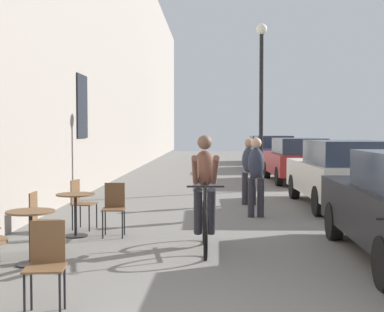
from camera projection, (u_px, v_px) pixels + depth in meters
name	position (u px, v px, depth m)	size (l,w,h in m)	color
building_facade_left	(91.00, 22.00, 16.62)	(0.54, 68.00, 10.33)	gray
cafe_chair_near_toward_street	(46.00, 260.00, 5.20)	(0.43, 0.43, 0.89)	black
cafe_table_mid	(31.00, 226.00, 7.06)	(0.64, 0.64, 0.72)	black
cafe_chair_mid_toward_wall	(41.00, 218.00, 7.71)	(0.39, 0.39, 0.89)	black
cafe_table_far	(75.00, 206.00, 8.97)	(0.64, 0.64, 0.72)	black
cafe_chair_far_toward_street	(114.00, 205.00, 9.02)	(0.40, 0.40, 0.89)	black
cafe_chair_far_toward_wall	(81.00, 201.00, 9.63)	(0.45, 0.45, 0.89)	black
cyclist_on_bicycle	(205.00, 195.00, 8.03)	(0.52, 1.76, 1.74)	black
pedestrian_near	(256.00, 172.00, 10.95)	(0.37, 0.29, 1.64)	#26262D
pedestrian_mid	(249.00, 168.00, 12.80)	(0.36, 0.27, 1.59)	#26262D
street_lamp	(261.00, 85.00, 15.67)	(0.32, 0.32, 4.90)	black
parked_car_second	(342.00, 173.00, 12.40)	(1.93, 4.41, 1.56)	beige
parked_car_third	(296.00, 159.00, 18.44)	(1.92, 4.34, 1.53)	maroon
parked_car_fourth	(272.00, 152.00, 24.21)	(1.91, 4.41, 1.56)	#384C84
parked_car_fifth	(264.00, 149.00, 29.62)	(1.80, 4.22, 1.50)	#384C84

